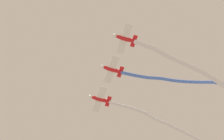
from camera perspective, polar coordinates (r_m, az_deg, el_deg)
airplane_lead at (r=72.83m, az=-2.00°, el=-4.66°), size 5.69×4.96×1.54m
smoke_trail_lead at (r=76.38m, az=7.82°, el=-8.23°), size 17.88×16.70×1.07m
airplane_left_wing at (r=69.95m, az=-0.08°, el=0.10°), size 5.66×4.97×1.54m
smoke_trail_left_wing at (r=73.21m, az=9.92°, el=-1.52°), size 11.36×19.46×2.79m
airplane_right_wing at (r=67.11m, az=2.00°, el=5.04°), size 5.71×4.94×1.54m
smoke_trail_right_wing at (r=71.59m, az=15.90°, el=-1.89°), size 26.81×22.68×4.34m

